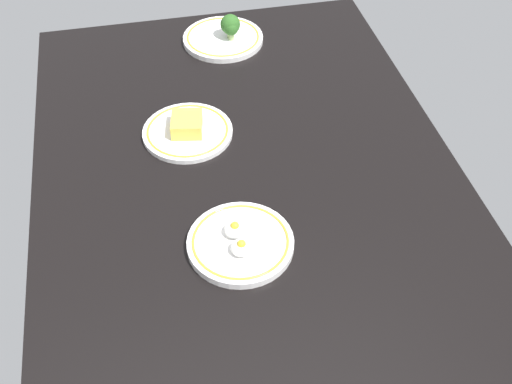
# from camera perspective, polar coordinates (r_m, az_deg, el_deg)

# --- Properties ---
(dining_table) EXTENTS (1.44, 0.87, 0.04)m
(dining_table) POSITION_cam_1_polar(r_m,az_deg,el_deg) (1.25, 0.00, -1.28)
(dining_table) COLOR black
(dining_table) RESTS_ON ground
(plate_cheese) EXTENTS (0.20, 0.20, 0.04)m
(plate_cheese) POSITION_cam_1_polar(r_m,az_deg,el_deg) (1.38, -6.25, 5.61)
(plate_cheese) COLOR white
(plate_cheese) RESTS_ON dining_table
(plate_eggs) EXTENTS (0.20, 0.20, 0.04)m
(plate_eggs) POSITION_cam_1_polar(r_m,az_deg,el_deg) (1.15, -1.44, -4.59)
(plate_eggs) COLOR white
(plate_eggs) RESTS_ON dining_table
(plate_broccoli) EXTENTS (0.21, 0.21, 0.08)m
(plate_broccoli) POSITION_cam_1_polar(r_m,az_deg,el_deg) (1.68, -2.88, 13.98)
(plate_broccoli) COLOR white
(plate_broccoli) RESTS_ON dining_table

